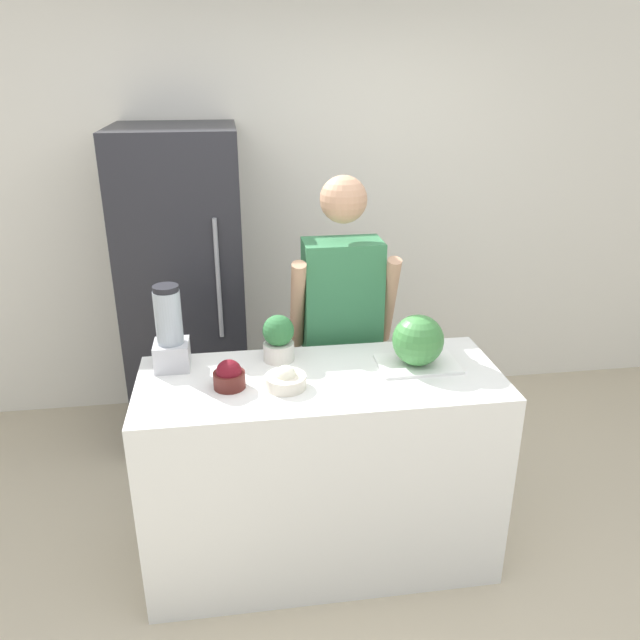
% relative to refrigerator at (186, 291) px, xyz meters
% --- Properties ---
extents(ground_plane, '(14.00, 14.00, 0.00)m').
position_rel_refrigerator_xyz_m(ground_plane, '(0.63, -1.54, -0.94)').
color(ground_plane, beige).
extents(wall_back, '(8.00, 0.06, 2.60)m').
position_rel_refrigerator_xyz_m(wall_back, '(0.63, 0.42, 0.36)').
color(wall_back, white).
rests_on(wall_back, ground_plane).
extents(counter_island, '(1.56, 0.63, 0.95)m').
position_rel_refrigerator_xyz_m(counter_island, '(0.63, -1.23, -0.47)').
color(counter_island, white).
rests_on(counter_island, ground_plane).
extents(refrigerator, '(0.68, 0.76, 1.88)m').
position_rel_refrigerator_xyz_m(refrigerator, '(0.00, 0.00, 0.00)').
color(refrigerator, '#232328').
rests_on(refrigerator, ground_plane).
extents(person, '(0.52, 0.27, 1.72)m').
position_rel_refrigerator_xyz_m(person, '(0.81, -0.73, -0.05)').
color(person, '#4C608C').
rests_on(person, ground_plane).
extents(cutting_board, '(0.35, 0.23, 0.01)m').
position_rel_refrigerator_xyz_m(cutting_board, '(1.07, -1.18, 0.02)').
color(cutting_board, white).
rests_on(cutting_board, counter_island).
extents(watermelon, '(0.22, 0.22, 0.22)m').
position_rel_refrigerator_xyz_m(watermelon, '(1.06, -1.19, 0.13)').
color(watermelon, '#3D7F3D').
rests_on(watermelon, cutting_board).
extents(bowl_cherries, '(0.13, 0.13, 0.12)m').
position_rel_refrigerator_xyz_m(bowl_cherries, '(0.24, -1.26, 0.06)').
color(bowl_cherries, '#511E19').
rests_on(bowl_cherries, counter_island).
extents(bowl_cream, '(0.17, 0.17, 0.10)m').
position_rel_refrigerator_xyz_m(bowl_cream, '(0.47, -1.30, 0.04)').
color(bowl_cream, beige).
rests_on(bowl_cream, counter_island).
extents(blender, '(0.15, 0.15, 0.38)m').
position_rel_refrigerator_xyz_m(blender, '(0.00, -1.04, 0.17)').
color(blender, '#B7B7BC').
rests_on(blender, counter_island).
extents(potted_plant, '(0.14, 0.14, 0.21)m').
position_rel_refrigerator_xyz_m(potted_plant, '(0.47, -1.03, 0.12)').
color(potted_plant, beige).
rests_on(potted_plant, counter_island).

